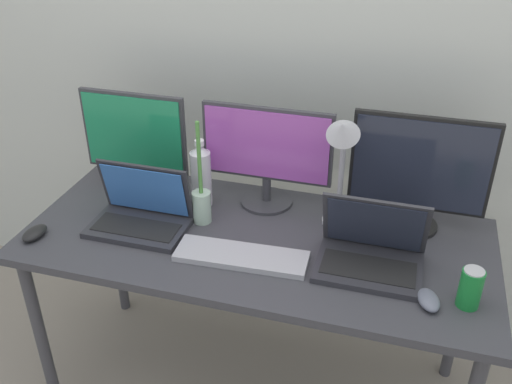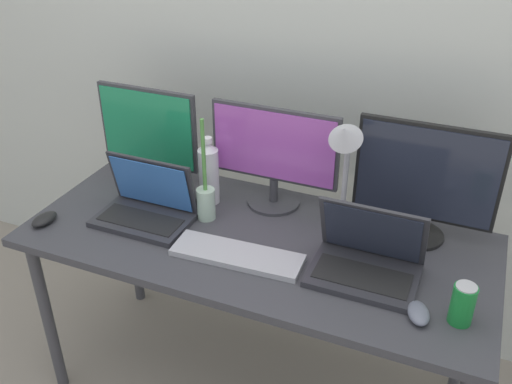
% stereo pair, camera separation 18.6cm
% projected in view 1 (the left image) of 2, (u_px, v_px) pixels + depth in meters
% --- Properties ---
extents(wall_back, '(7.00, 0.08, 2.60)m').
position_uv_depth(wall_back, '(299.00, 31.00, 2.17)').
color(wall_back, silver).
rests_on(wall_back, ground).
extents(work_desk, '(1.60, 0.70, 0.74)m').
position_uv_depth(work_desk, '(256.00, 253.00, 1.99)').
color(work_desk, '#424247').
rests_on(work_desk, ground).
extents(monitor_left, '(0.41, 0.21, 0.39)m').
position_uv_depth(monitor_left, '(135.00, 141.00, 2.17)').
color(monitor_left, '#38383D').
rests_on(monitor_left, work_desk).
extents(monitor_center, '(0.48, 0.20, 0.38)m').
position_uv_depth(monitor_center, '(267.00, 152.00, 2.05)').
color(monitor_center, '#38383D').
rests_on(monitor_center, work_desk).
extents(monitor_right, '(0.46, 0.18, 0.42)m').
position_uv_depth(monitor_right, '(420.00, 171.00, 1.90)').
color(monitor_right, black).
rests_on(monitor_right, work_desk).
extents(laptop_silver, '(0.34, 0.21, 0.22)m').
position_uv_depth(laptop_silver, '(141.00, 213.00, 1.99)').
color(laptop_silver, '#2D2D33').
rests_on(laptop_silver, work_desk).
extents(laptop_secondary, '(0.33, 0.24, 0.24)m').
position_uv_depth(laptop_secondary, '(371.00, 251.00, 1.79)').
color(laptop_secondary, '#2D2D33').
rests_on(laptop_secondary, work_desk).
extents(keyboard_main, '(0.44, 0.15, 0.02)m').
position_uv_depth(keyboard_main, '(241.00, 256.00, 1.85)').
color(keyboard_main, '#B2B2B7').
rests_on(keyboard_main, work_desk).
extents(mouse_by_keyboard, '(0.07, 0.11, 0.03)m').
position_uv_depth(mouse_by_keyboard, '(35.00, 233.00, 1.95)').
color(mouse_by_keyboard, black).
rests_on(mouse_by_keyboard, work_desk).
extents(mouse_by_laptop, '(0.09, 0.11, 0.03)m').
position_uv_depth(mouse_by_laptop, '(429.00, 300.00, 1.65)').
color(mouse_by_laptop, slate).
rests_on(mouse_by_laptop, work_desk).
extents(water_bottle, '(0.08, 0.08, 0.26)m').
position_uv_depth(water_bottle, '(201.00, 176.00, 2.09)').
color(water_bottle, silver).
rests_on(water_bottle, work_desk).
extents(soda_can_near_keyboard, '(0.07, 0.07, 0.13)m').
position_uv_depth(soda_can_near_keyboard, '(470.00, 288.00, 1.63)').
color(soda_can_near_keyboard, '#197F33').
rests_on(soda_can_near_keyboard, work_desk).
extents(bamboo_vase, '(0.07, 0.07, 0.39)m').
position_uv_depth(bamboo_vase, '(202.00, 203.00, 2.01)').
color(bamboo_vase, '#B2D1B7').
rests_on(bamboo_vase, work_desk).
extents(desk_lamp, '(0.11, 0.18, 0.44)m').
position_uv_depth(desk_lamp, '(342.00, 152.00, 1.85)').
color(desk_lamp, '#B7B7BC').
rests_on(desk_lamp, work_desk).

